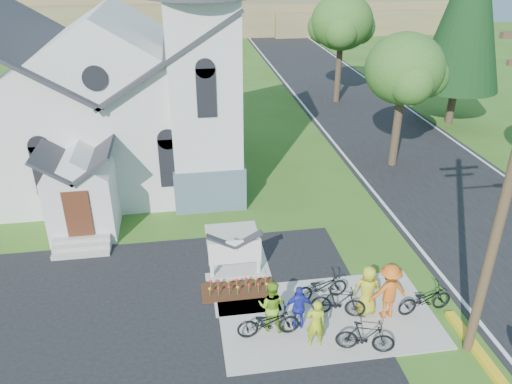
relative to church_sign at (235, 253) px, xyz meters
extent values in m
plane|color=#38601B|center=(1.20, -3.20, -1.03)|extent=(120.00, 120.00, 0.00)
cube|color=black|center=(11.20, 11.80, -1.02)|extent=(8.00, 90.00, 0.02)
cube|color=#9C988D|center=(2.70, -2.70, -1.00)|extent=(7.00, 4.00, 0.05)
cube|color=silver|center=(-4.80, 9.80, 1.47)|extent=(11.00, 9.00, 5.00)
cube|color=slate|center=(-0.50, 6.50, -0.03)|extent=(3.20, 3.20, 2.00)
cube|color=silver|center=(-0.50, 6.50, 3.47)|extent=(3.00, 3.00, 9.00)
cube|color=silver|center=(-5.80, 4.10, 0.37)|extent=(2.60, 2.40, 2.80)
cube|color=#4F2716|center=(-5.80, 2.87, 0.47)|extent=(1.00, 0.10, 2.00)
cube|color=#9C988D|center=(0.00, 0.00, -0.98)|extent=(2.20, 0.40, 0.10)
cube|color=white|center=(-0.85, 0.00, -0.48)|extent=(0.12, 0.12, 1.00)
cube|color=white|center=(0.85, 0.00, -0.48)|extent=(0.12, 0.12, 1.00)
cube|color=white|center=(0.00, 0.00, 0.02)|extent=(1.90, 0.14, 0.90)
cube|color=#37190F|center=(0.00, -0.90, -0.99)|extent=(2.60, 1.10, 0.07)
cylinder|color=#402E20|center=(6.50, -4.70, 3.97)|extent=(0.28, 0.28, 10.00)
cylinder|color=#36291D|center=(9.70, 8.80, 1.00)|extent=(0.44, 0.44, 4.05)
ellipsoid|color=#29551D|center=(9.70, 8.80, 4.22)|extent=(4.00, 4.00, 3.60)
cylinder|color=#36291D|center=(10.20, 20.80, 1.22)|extent=(0.44, 0.44, 4.50)
ellipsoid|color=#29551D|center=(10.20, 20.80, 4.79)|extent=(4.40, 4.40, 3.96)
cylinder|color=#36291D|center=(16.20, 14.80, 0.17)|extent=(0.50, 0.50, 2.40)
cone|color=black|center=(16.20, 14.80, 6.37)|extent=(5.20, 5.20, 10.00)
cube|color=olive|center=(7.20, 52.80, 0.97)|extent=(60.00, 8.00, 4.00)
cube|color=olive|center=(-8.80, 54.80, 1.77)|extent=(30.00, 6.00, 5.60)
cube|color=olive|center=(23.20, 50.80, 0.47)|extent=(25.00, 6.00, 3.00)
imported|color=#A7BB16|center=(1.97, -3.84, -0.16)|extent=(0.64, 0.46, 1.63)
imported|color=black|center=(0.64, -3.25, -0.46)|extent=(1.96, 0.71, 1.03)
imported|color=#79B021|center=(0.79, -2.94, -0.10)|extent=(1.03, 0.92, 1.75)
imported|color=black|center=(3.05, -2.68, -0.45)|extent=(1.83, 1.03, 1.06)
imported|color=#232DB1|center=(1.65, -3.03, -0.20)|extent=(0.94, 0.48, 1.55)
imported|color=black|center=(2.71, -1.80, -0.47)|extent=(1.99, 0.94, 1.01)
imported|color=#CD5B16|center=(4.60, -2.93, 0.00)|extent=(1.32, 0.84, 1.95)
imported|color=black|center=(3.36, -4.34, -0.45)|extent=(1.82, 0.99, 1.05)
imported|color=#AFB421|center=(3.98, -2.69, -0.08)|extent=(0.96, 0.71, 1.79)
imported|color=black|center=(5.90, -2.95, -0.47)|extent=(1.98, 0.89, 1.01)
camera|label=1|loc=(-1.56, -14.88, 10.02)|focal=35.00mm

